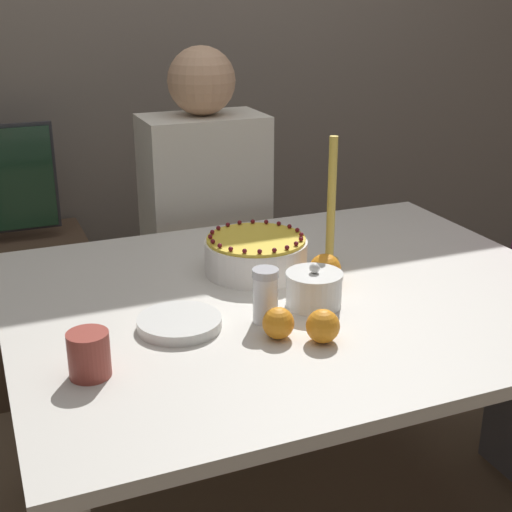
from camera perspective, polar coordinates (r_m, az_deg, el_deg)
The scene contains 12 objects.
wall_behind at distance 2.93m, azimuth -8.93°, elevation 17.87°, with size 8.00×0.05×2.60m.
dining_table at distance 1.79m, azimuth 3.21°, elevation -5.76°, with size 1.38×1.11×0.74m.
cake at distance 1.85m, azimuth 0.00°, elevation 0.12°, with size 0.27×0.27×0.10m.
sugar_bowl at distance 1.66m, azimuth 4.65°, elevation -2.64°, with size 0.13×0.13×0.11m.
sugar_shaker at distance 1.56m, azimuth 0.75°, elevation -3.16°, with size 0.06×0.06×0.12m.
plate_stack at distance 1.56m, azimuth -6.15°, elevation -5.34°, with size 0.19×0.19×0.02m.
candle at distance 1.87m, azimuth 6.02°, elevation 3.48°, with size 0.05×0.05×0.35m.
cup at distance 1.40m, azimuth -13.21°, elevation -7.68°, with size 0.08×0.08×0.09m.
orange_fruit_0 at distance 1.77m, azimuth 5.54°, elevation -1.11°, with size 0.08×0.08×0.08m.
orange_fruit_1 at distance 1.49m, azimuth 5.37°, elevation -5.60°, with size 0.07×0.07×0.07m.
orange_fruit_2 at distance 1.51m, azimuth 1.80°, elevation -5.39°, with size 0.07×0.07×0.07m.
person_man_blue_shirt at distance 2.47m, azimuth -4.01°, elevation -0.15°, with size 0.40×0.34×1.27m.
Camera 1 is at (-0.70, -1.44, 1.43)m, focal length 50.00 mm.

